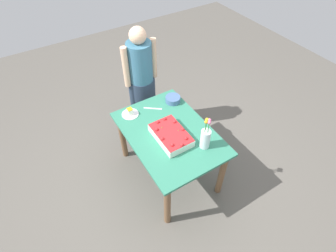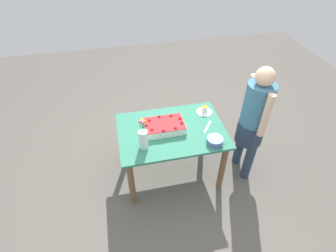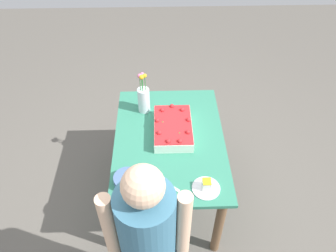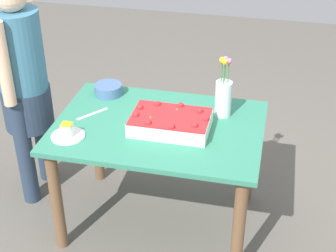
{
  "view_description": "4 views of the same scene",
  "coord_description": "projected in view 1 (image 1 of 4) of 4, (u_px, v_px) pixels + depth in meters",
  "views": [
    {
      "loc": [
        1.59,
        -1.0,
        2.77
      ],
      "look_at": [
        0.01,
        -0.02,
        0.85
      ],
      "focal_mm": 28.0,
      "sensor_mm": 36.0,
      "label": 1
    },
    {
      "loc": [
        0.51,
        2.14,
        2.72
      ],
      "look_at": [
        0.05,
        0.01,
        0.81
      ],
      "focal_mm": 28.0,
      "sensor_mm": 36.0,
      "label": 2
    },
    {
      "loc": [
        -1.74,
        0.06,
        2.56
      ],
      "look_at": [
        0.09,
        0.01,
        0.78
      ],
      "focal_mm": 35.0,
      "sensor_mm": 36.0,
      "label": 3
    },
    {
      "loc": [
        0.62,
        -2.47,
        2.29
      ],
      "look_at": [
        0.08,
        -0.09,
        0.79
      ],
      "focal_mm": 55.0,
      "sensor_mm": 36.0,
      "label": 4
    }
  ],
  "objects": [
    {
      "name": "sheet_cake",
      "position": [
        171.0,
        135.0,
        2.68
      ],
      "size": [
        0.45,
        0.29,
        0.11
      ],
      "color": "white",
      "rests_on": "dining_table"
    },
    {
      "name": "dining_table",
      "position": [
        169.0,
        140.0,
        2.87
      ],
      "size": [
        1.21,
        0.85,
        0.73
      ],
      "color": "#327E62",
      "rests_on": "ground_plane"
    },
    {
      "name": "serving_plate_with_slice",
      "position": [
        130.0,
        113.0,
        2.95
      ],
      "size": [
        0.19,
        0.19,
        0.08
      ],
      "color": "white",
      "rests_on": "dining_table"
    },
    {
      "name": "flower_vase",
      "position": [
        205.0,
        138.0,
        2.55
      ],
      "size": [
        0.1,
        0.1,
        0.37
      ],
      "color": "silver",
      "rests_on": "dining_table"
    },
    {
      "name": "ground_plane",
      "position": [
        169.0,
        171.0,
        3.3
      ],
      "size": [
        8.0,
        8.0,
        0.0
      ],
      "primitive_type": "plane",
      "color": "#5F5A52"
    },
    {
      "name": "cake_knife",
      "position": [
        153.0,
        108.0,
        3.03
      ],
      "size": [
        0.15,
        0.18,
        0.0
      ],
      "primitive_type": "cube",
      "rotation": [
        0.0,
        0.0,
        4.05
      ],
      "color": "silver",
      "rests_on": "dining_table"
    },
    {
      "name": "person_standing",
      "position": [
        141.0,
        76.0,
        3.27
      ],
      "size": [
        0.31,
        0.45,
        1.49
      ],
      "color": "#28394E",
      "rests_on": "ground_plane"
    },
    {
      "name": "fruit_bowl",
      "position": [
        173.0,
        99.0,
        3.1
      ],
      "size": [
        0.18,
        0.18,
        0.07
      ],
      "primitive_type": "cylinder",
      "color": "#4A699A",
      "rests_on": "dining_table"
    }
  ]
}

